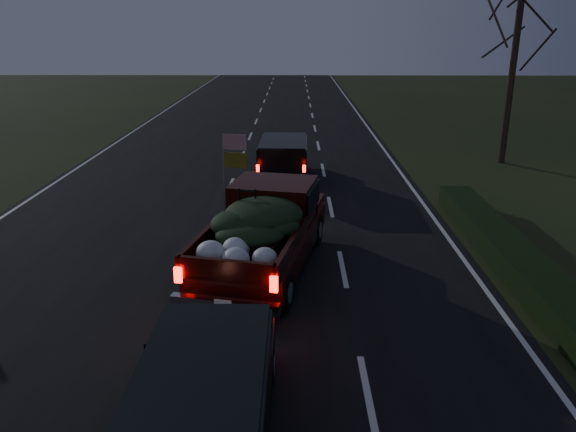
# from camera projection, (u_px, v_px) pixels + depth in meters

# --- Properties ---
(ground) EXTENTS (120.00, 120.00, 0.00)m
(ground) POSITION_uv_depth(u_px,v_px,m) (177.00, 318.00, 11.52)
(ground) COLOR black
(ground) RESTS_ON ground
(road_asphalt) EXTENTS (14.00, 120.00, 0.02)m
(road_asphalt) POSITION_uv_depth(u_px,v_px,m) (177.00, 318.00, 11.51)
(road_asphalt) COLOR black
(road_asphalt) RESTS_ON ground
(hedge_row) EXTENTS (1.00, 10.00, 0.60)m
(hedge_row) POSITION_uv_depth(u_px,v_px,m) (507.00, 251.00, 14.18)
(hedge_row) COLOR black
(hedge_row) RESTS_ON ground
(bare_tree_far) EXTENTS (3.60, 3.60, 7.00)m
(bare_tree_far) POSITION_uv_depth(u_px,v_px,m) (517.00, 38.00, 22.97)
(bare_tree_far) COLOR black
(bare_tree_far) RESTS_ON ground
(pickup_truck) EXTENTS (3.23, 5.95, 2.95)m
(pickup_truck) POSITION_uv_depth(u_px,v_px,m) (264.00, 226.00, 13.58)
(pickup_truck) COLOR #350A07
(pickup_truck) RESTS_ON ground
(lead_suv) EXTENTS (1.95, 4.44, 1.26)m
(lead_suv) POSITION_uv_depth(u_px,v_px,m) (284.00, 155.00, 21.77)
(lead_suv) COLOR black
(lead_suv) RESTS_ON ground
(rear_suv) EXTENTS (1.95, 4.22, 1.21)m
(rear_suv) POSITION_uv_depth(u_px,v_px,m) (206.00, 390.00, 7.75)
(rear_suv) COLOR black
(rear_suv) RESTS_ON ground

